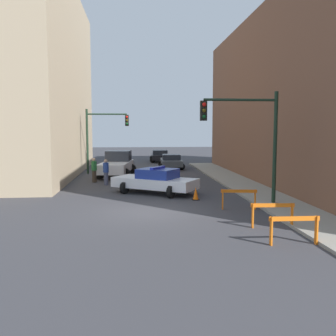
{
  "coord_description": "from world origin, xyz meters",
  "views": [
    {
      "loc": [
        -0.69,
        -16.02,
        3.57
      ],
      "look_at": [
        1.32,
        5.71,
        1.32
      ],
      "focal_mm": 40.0,
      "sensor_mm": 36.0,
      "label": 1
    }
  ],
  "objects_px": {
    "barrier_front": "(294,225)",
    "barrier_back": "(239,196)",
    "traffic_light_far": "(101,132)",
    "barrier_mid": "(272,211)",
    "pedestrian_crossing": "(106,172)",
    "pedestrian_corner": "(94,170)",
    "police_car": "(155,181)",
    "white_truck": "(117,164)",
    "parked_car_near": "(171,161)",
    "traffic_cone": "(196,194)",
    "parked_car_mid": "(160,156)",
    "traffic_light_near": "(251,130)"
  },
  "relations": [
    {
      "from": "traffic_light_far",
      "to": "parked_car_near",
      "type": "height_order",
      "value": "traffic_light_far"
    },
    {
      "from": "parked_car_mid",
      "to": "traffic_cone",
      "type": "bearing_deg",
      "value": -87.37
    },
    {
      "from": "pedestrian_corner",
      "to": "traffic_cone",
      "type": "relative_size",
      "value": 2.53
    },
    {
      "from": "traffic_cone",
      "to": "parked_car_mid",
      "type": "bearing_deg",
      "value": 90.54
    },
    {
      "from": "white_truck",
      "to": "barrier_front",
      "type": "xyz_separation_m",
      "value": [
        6.23,
        -17.99,
        -0.29
      ]
    },
    {
      "from": "barrier_back",
      "to": "traffic_cone",
      "type": "xyz_separation_m",
      "value": [
        -1.55,
        2.43,
        -0.3
      ]
    },
    {
      "from": "parked_car_near",
      "to": "pedestrian_crossing",
      "type": "height_order",
      "value": "pedestrian_crossing"
    },
    {
      "from": "parked_car_near",
      "to": "traffic_cone",
      "type": "relative_size",
      "value": 6.63
    },
    {
      "from": "parked_car_near",
      "to": "barrier_front",
      "type": "bearing_deg",
      "value": -84.62
    },
    {
      "from": "pedestrian_crossing",
      "to": "barrier_mid",
      "type": "relative_size",
      "value": 1.04
    },
    {
      "from": "police_car",
      "to": "white_truck",
      "type": "xyz_separation_m",
      "value": [
        -2.5,
        8.24,
        0.18
      ]
    },
    {
      "from": "police_car",
      "to": "barrier_front",
      "type": "distance_m",
      "value": 10.44
    },
    {
      "from": "traffic_light_near",
      "to": "barrier_back",
      "type": "relative_size",
      "value": 3.26
    },
    {
      "from": "police_car",
      "to": "pedestrian_crossing",
      "type": "relative_size",
      "value": 2.98
    },
    {
      "from": "traffic_light_near",
      "to": "pedestrian_crossing",
      "type": "xyz_separation_m",
      "value": [
        -7.21,
        7.28,
        -2.67
      ]
    },
    {
      "from": "traffic_light_far",
      "to": "barrier_back",
      "type": "xyz_separation_m",
      "value": [
        7.29,
        -14.54,
        -2.78
      ]
    },
    {
      "from": "traffic_light_far",
      "to": "barrier_front",
      "type": "height_order",
      "value": "traffic_light_far"
    },
    {
      "from": "barrier_front",
      "to": "barrier_back",
      "type": "xyz_separation_m",
      "value": [
        -0.25,
        5.22,
        0.0
      ]
    },
    {
      "from": "parked_car_mid",
      "to": "traffic_cone",
      "type": "xyz_separation_m",
      "value": [
        0.21,
        -22.68,
        -0.36
      ]
    },
    {
      "from": "white_truck",
      "to": "parked_car_mid",
      "type": "height_order",
      "value": "white_truck"
    },
    {
      "from": "traffic_light_near",
      "to": "white_truck",
      "type": "distance_m",
      "value": 13.97
    },
    {
      "from": "parked_car_mid",
      "to": "traffic_light_far",
      "type": "bearing_deg",
      "value": -115.53
    },
    {
      "from": "pedestrian_corner",
      "to": "barrier_front",
      "type": "distance_m",
      "value": 16.42
    },
    {
      "from": "police_car",
      "to": "white_truck",
      "type": "distance_m",
      "value": 8.61
    },
    {
      "from": "traffic_light_near",
      "to": "pedestrian_crossing",
      "type": "height_order",
      "value": "traffic_light_near"
    },
    {
      "from": "parked_car_near",
      "to": "pedestrian_corner",
      "type": "xyz_separation_m",
      "value": [
        -6.09,
        -8.5,
        0.19
      ]
    },
    {
      "from": "traffic_light_far",
      "to": "barrier_back",
      "type": "relative_size",
      "value": 3.26
    },
    {
      "from": "barrier_back",
      "to": "traffic_light_near",
      "type": "bearing_deg",
      "value": 47.25
    },
    {
      "from": "barrier_front",
      "to": "barrier_back",
      "type": "distance_m",
      "value": 5.23
    },
    {
      "from": "pedestrian_crossing",
      "to": "pedestrian_corner",
      "type": "height_order",
      "value": "same"
    },
    {
      "from": "pedestrian_crossing",
      "to": "barrier_front",
      "type": "xyz_separation_m",
      "value": [
        6.72,
        -13.3,
        -0.24
      ]
    },
    {
      "from": "traffic_light_far",
      "to": "barrier_front",
      "type": "distance_m",
      "value": 21.33
    },
    {
      "from": "traffic_light_far",
      "to": "barrier_mid",
      "type": "xyz_separation_m",
      "value": [
        7.63,
        -17.72,
        -2.78
      ]
    },
    {
      "from": "traffic_light_far",
      "to": "pedestrian_crossing",
      "type": "relative_size",
      "value": 3.13
    },
    {
      "from": "white_truck",
      "to": "pedestrian_corner",
      "type": "xyz_separation_m",
      "value": [
        -1.37,
        -3.43,
        -0.04
      ]
    },
    {
      "from": "pedestrian_crossing",
      "to": "white_truck",
      "type": "bearing_deg",
      "value": -156.8
    },
    {
      "from": "traffic_light_far",
      "to": "pedestrian_corner",
      "type": "bearing_deg",
      "value": -90.54
    },
    {
      "from": "white_truck",
      "to": "traffic_light_far",
      "type": "bearing_deg",
      "value": 134.23
    },
    {
      "from": "police_car",
      "to": "barrier_mid",
      "type": "relative_size",
      "value": 3.09
    },
    {
      "from": "police_car",
      "to": "white_truck",
      "type": "relative_size",
      "value": 0.88
    },
    {
      "from": "traffic_light_near",
      "to": "parked_car_near",
      "type": "xyz_separation_m",
      "value": [
        -2.0,
        17.04,
        -2.86
      ]
    },
    {
      "from": "parked_car_near",
      "to": "pedestrian_corner",
      "type": "distance_m",
      "value": 10.46
    },
    {
      "from": "white_truck",
      "to": "pedestrian_corner",
      "type": "bearing_deg",
      "value": -104.18
    },
    {
      "from": "police_car",
      "to": "parked_car_mid",
      "type": "distance_m",
      "value": 20.65
    },
    {
      "from": "traffic_light_near",
      "to": "barrier_mid",
      "type": "xyz_separation_m",
      "value": [
        -0.4,
        -3.98,
        -2.91
      ]
    },
    {
      "from": "pedestrian_corner",
      "to": "barrier_back",
      "type": "xyz_separation_m",
      "value": [
        7.34,
        -9.34,
        -0.24
      ]
    },
    {
      "from": "white_truck",
      "to": "parked_car_mid",
      "type": "distance_m",
      "value": 13.04
    },
    {
      "from": "pedestrian_crossing",
      "to": "traffic_cone",
      "type": "bearing_deg",
      "value": 70.26
    },
    {
      "from": "white_truck",
      "to": "parked_car_near",
      "type": "xyz_separation_m",
      "value": [
        4.72,
        5.07,
        -0.23
      ]
    },
    {
      "from": "parked_car_mid",
      "to": "pedestrian_corner",
      "type": "relative_size",
      "value": 2.63
    }
  ]
}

